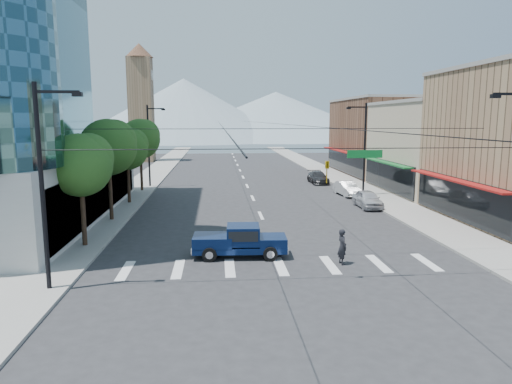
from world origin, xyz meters
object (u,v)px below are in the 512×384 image
Objects in this scene: pickup_truck at (239,240)px; parked_car_mid at (347,189)px; parked_car_far at (318,177)px; parked_car_near at (368,199)px; pedestrian at (342,247)px.

parked_car_mid is (11.60, 19.33, -0.22)m from pickup_truck.
pickup_truck is 30.21m from parked_car_far.
parked_car_near is 15.18m from parked_car_far.
parked_car_near is (11.60, 13.09, -0.18)m from pickup_truck.
pedestrian is 22.05m from parked_car_mid.
pickup_truck is at bearing -126.79° from parked_car_mid.
pickup_truck is 1.22× the size of parked_car_near.
pickup_truck is 17.50m from parked_car_near.
parked_car_near is at bearing 51.06° from pickup_truck.
parked_car_mid is (0.00, 6.24, -0.04)m from parked_car_near.
parked_car_mid is at bearing 90.25° from parked_car_near.
parked_car_mid is 0.90× the size of parked_car_far.
parked_car_near reaches higher than parked_car_far.
parked_car_mid is at bearing -27.00° from pedestrian.
parked_car_far is at bearing -20.52° from pedestrian.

